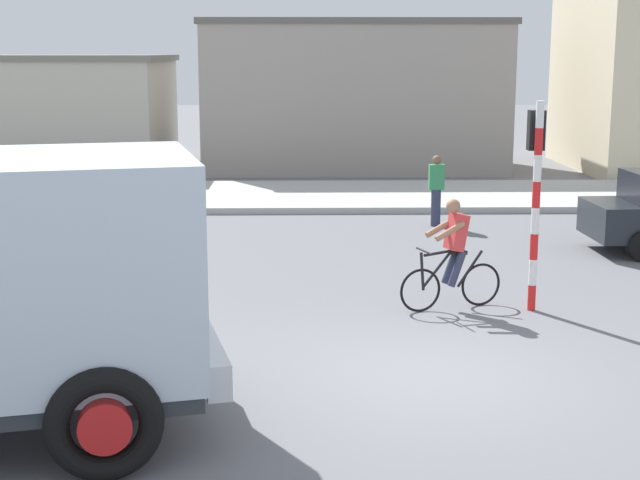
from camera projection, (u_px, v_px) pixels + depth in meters
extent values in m
plane|color=slate|center=(425.00, 375.00, 11.62)|extent=(120.00, 120.00, 0.00)
cube|color=#ADADA8|center=(357.00, 196.00, 25.54)|extent=(80.00, 5.00, 0.16)
cube|color=silver|center=(204.00, 348.00, 10.08)|extent=(0.77, 2.37, 0.36)
cube|color=black|center=(186.00, 211.00, 9.75)|extent=(0.60, 2.10, 0.70)
torus|color=black|center=(98.00, 343.00, 11.08)|extent=(1.13, 0.48, 1.10)
cylinder|color=red|center=(98.00, 343.00, 11.08)|extent=(0.55, 0.40, 0.50)
torus|color=black|center=(104.00, 424.00, 8.65)|extent=(1.13, 0.48, 1.10)
cylinder|color=red|center=(104.00, 424.00, 8.65)|extent=(0.55, 0.40, 0.50)
torus|color=black|center=(420.00, 290.00, 14.36)|extent=(0.65, 0.26, 0.68)
torus|color=black|center=(481.00, 285.00, 14.72)|extent=(0.65, 0.26, 0.68)
cylinder|color=black|center=(442.00, 252.00, 14.37)|extent=(0.58, 0.24, 0.09)
cylinder|color=black|center=(438.00, 268.00, 14.39)|extent=(0.49, 0.21, 0.57)
cylinder|color=black|center=(470.00, 269.00, 14.60)|extent=(0.43, 0.19, 0.57)
cylinder|color=black|center=(422.00, 271.00, 14.31)|extent=(0.10, 0.07, 0.59)
cylinder|color=black|center=(424.00, 251.00, 14.25)|extent=(0.19, 0.48, 0.03)
cube|color=black|center=(459.00, 253.00, 14.47)|extent=(0.27, 0.19, 0.06)
cube|color=#D13838|center=(457.00, 232.00, 14.39)|extent=(0.38, 0.40, 0.59)
sphere|color=#9E7051|center=(453.00, 206.00, 14.29)|extent=(0.22, 0.22, 0.22)
cylinder|color=#2D334C|center=(457.00, 269.00, 14.40)|extent=(0.33, 0.21, 0.57)
cylinder|color=#9E7051|center=(450.00, 231.00, 14.17)|extent=(0.49, 0.25, 0.29)
cylinder|color=#2D334C|center=(451.00, 266.00, 14.58)|extent=(0.33, 0.21, 0.57)
cylinder|color=#9E7051|center=(440.00, 228.00, 14.46)|extent=(0.49, 0.25, 0.29)
cylinder|color=red|center=(532.00, 297.00, 14.49)|extent=(0.12, 0.12, 0.40)
cylinder|color=white|center=(533.00, 272.00, 14.41)|extent=(0.12, 0.12, 0.40)
cylinder|color=red|center=(534.00, 247.00, 14.33)|extent=(0.12, 0.12, 0.40)
cylinder|color=white|center=(535.00, 221.00, 14.25)|extent=(0.12, 0.12, 0.40)
cylinder|color=red|center=(536.00, 195.00, 14.17)|extent=(0.12, 0.12, 0.40)
cylinder|color=white|center=(538.00, 168.00, 14.10)|extent=(0.12, 0.12, 0.40)
cylinder|color=red|center=(539.00, 141.00, 14.02)|extent=(0.12, 0.12, 0.40)
cylinder|color=white|center=(540.00, 114.00, 13.94)|extent=(0.12, 0.12, 0.40)
cube|color=black|center=(536.00, 130.00, 14.16)|extent=(0.24, 0.20, 0.60)
sphere|color=orange|center=(534.00, 130.00, 14.28)|extent=(0.14, 0.14, 0.14)
cylinder|color=black|center=(612.00, 229.00, 19.52)|extent=(0.60, 0.20, 0.60)
cylinder|color=#2D334C|center=(436.00, 208.00, 21.46)|extent=(0.22, 0.22, 0.85)
cube|color=#338C51|center=(437.00, 177.00, 21.32)|extent=(0.34, 0.22, 0.56)
sphere|color=brown|center=(437.00, 160.00, 21.24)|extent=(0.20, 0.20, 0.20)
cube|color=#9E9389|center=(353.00, 98.00, 31.85)|extent=(9.87, 5.11, 4.75)
cube|color=#5E5852|center=(354.00, 23.00, 31.36)|extent=(10.06, 5.21, 0.20)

